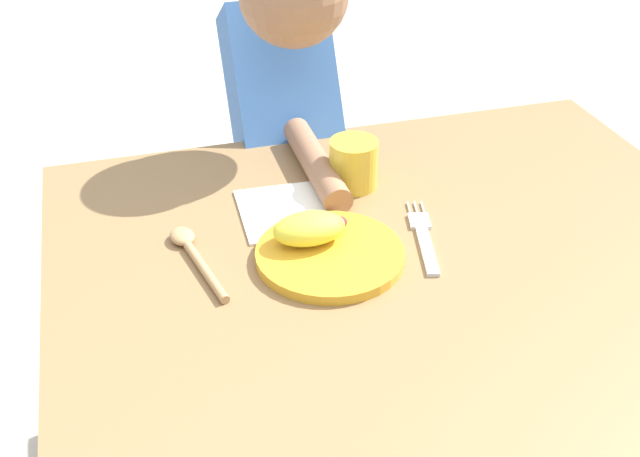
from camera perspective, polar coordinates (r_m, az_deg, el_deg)
name	(u,v)px	position (r m, az deg, el deg)	size (l,w,h in m)	color
dining_table	(407,327)	(1.19, 6.37, -7.14)	(1.01, 0.84, 0.71)	olive
plate	(324,246)	(1.10, 0.27, -1.30)	(0.21, 0.21, 0.06)	gold
fork	(424,238)	(1.15, 7.56, -0.67)	(0.07, 0.19, 0.01)	silver
spoon	(193,252)	(1.12, -9.24, -1.71)	(0.06, 0.19, 0.02)	tan
drinking_cup	(353,164)	(1.26, 2.45, 4.73)	(0.08, 0.08, 0.08)	gold
person	(284,164)	(1.55, -2.65, 4.75)	(0.19, 0.52, 1.07)	#384F73
napkin	(291,211)	(1.21, -2.09, 1.32)	(0.16, 0.16, 0.00)	white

